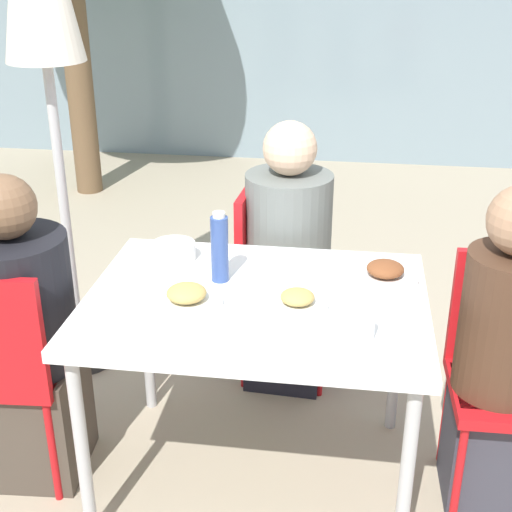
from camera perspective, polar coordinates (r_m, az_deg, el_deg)
name	(u,v)px	position (r m, az deg, el deg)	size (l,w,h in m)	color
ground_plane	(256,475)	(2.81, 0.00, -17.08)	(24.00, 24.00, 0.00)	tan
dining_table	(256,315)	(2.41, 0.00, -4.71)	(1.14, 0.86, 0.75)	white
chair_left	(3,360)	(2.63, -19.62, -7.81)	(0.43, 0.43, 0.88)	red
person_left	(24,344)	(2.66, -18.03, -6.68)	(0.38, 0.38, 1.16)	#473D33
chair_right	(509,360)	(2.62, 19.60, -7.86)	(0.41, 0.41, 0.88)	red
person_right	(501,359)	(2.52, 19.00, -7.83)	(0.30, 0.30, 1.18)	#383842
chair_far	(271,267)	(3.14, 1.24, -0.89)	(0.42, 0.42, 0.88)	red
person_far	(288,266)	(3.07, 2.54, -0.81)	(0.36, 0.36, 1.19)	black
plate_0	(385,273)	(2.53, 10.28, -1.33)	(0.24, 0.24, 0.07)	white
plate_1	(187,297)	(2.34, -5.57, -3.29)	(0.24, 0.24, 0.07)	white
plate_2	(297,301)	(2.31, 3.33, -3.61)	(0.20, 0.20, 0.06)	white
bottle	(220,248)	(2.44, -2.93, 0.64)	(0.06, 0.06, 0.25)	#334C8E
drinking_cup	(361,324)	(2.14, 8.41, -5.44)	(0.08, 0.08, 0.09)	white
salad_bowl	(174,251)	(2.66, -6.61, 0.39)	(0.16, 0.16, 0.06)	white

